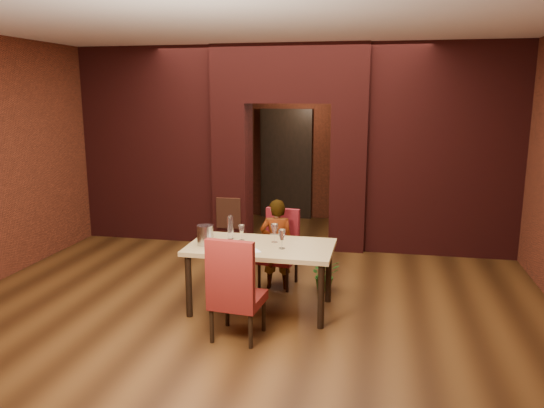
{
  "coord_description": "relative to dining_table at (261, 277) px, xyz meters",
  "views": [
    {
      "loc": [
        1.43,
        -6.35,
        2.45
      ],
      "look_at": [
        0.12,
        0.0,
        1.1
      ],
      "focal_mm": 35.0,
      "sensor_mm": 36.0,
      "label": 1
    }
  ],
  "objects": [
    {
      "name": "vent_panel",
      "position": [
        -1.09,
        2.42,
        0.17
      ],
      "size": [
        0.4,
        0.03,
        0.5
      ],
      "primitive_type": "cube",
      "color": "brown",
      "rests_on": "ground"
    },
    {
      "name": "floor",
      "position": [
        -0.14,
        0.71,
        -0.38
      ],
      "size": [
        8.0,
        8.0,
        0.0
      ],
      "primitive_type": "plane",
      "color": "#4A2C12",
      "rests_on": "ground"
    },
    {
      "name": "rear_door_frame",
      "position": [
        -0.54,
        4.61,
        0.67
      ],
      "size": [
        1.02,
        0.04,
        2.22
      ],
      "primitive_type": "cube",
      "color": "black",
      "rests_on": "ground"
    },
    {
      "name": "pillar_left",
      "position": [
        -1.09,
        2.71,
        0.77
      ],
      "size": [
        0.55,
        0.55,
        2.3
      ],
      "primitive_type": "cube",
      "color": "maroon",
      "rests_on": "ground"
    },
    {
      "name": "pillar_right",
      "position": [
        0.81,
        2.71,
        0.77
      ],
      "size": [
        0.55,
        0.55,
        2.3
      ],
      "primitive_type": "cube",
      "color": "maroon",
      "rests_on": "ground"
    },
    {
      "name": "wing_wall_left",
      "position": [
        -2.5,
        2.71,
        1.22
      ],
      "size": [
        2.28,
        0.35,
        3.2
      ],
      "primitive_type": "cube",
      "color": "maroon",
      "rests_on": "ground"
    },
    {
      "name": "wing_wall_right",
      "position": [
        2.22,
        2.71,
        1.22
      ],
      "size": [
        2.28,
        0.35,
        3.2
      ],
      "primitive_type": "cube",
      "color": "maroon",
      "rests_on": "ground"
    },
    {
      "name": "wall_front",
      "position": [
        -0.14,
        -3.29,
        1.22
      ],
      "size": [
        7.0,
        0.04,
        3.2
      ],
      "primitive_type": "cube",
      "color": "maroon",
      "rests_on": "ground"
    },
    {
      "name": "person_seated",
      "position": [
        0.04,
        0.7,
        0.2
      ],
      "size": [
        0.45,
        0.32,
        1.16
      ],
      "primitive_type": "imported",
      "rotation": [
        0.0,
        0.0,
        3.25
      ],
      "color": "white",
      "rests_on": "ground"
    },
    {
      "name": "wine_bucket",
      "position": [
        -0.62,
        -0.12,
        0.5
      ],
      "size": [
        0.19,
        0.19,
        0.23
      ],
      "primitive_type": "cylinder",
      "color": "#B0B0B6",
      "rests_on": "dining_table"
    },
    {
      "name": "wine_glass_c",
      "position": [
        0.26,
        -0.09,
        0.49
      ],
      "size": [
        0.09,
        0.09,
        0.22
      ],
      "primitive_type": null,
      "color": "silver",
      "rests_on": "dining_table"
    },
    {
      "name": "tasting_sheet",
      "position": [
        -0.13,
        -0.27,
        0.39
      ],
      "size": [
        0.39,
        0.38,
        0.0
      ],
      "primitive_type": "cube",
      "rotation": [
        0.0,
        0.0,
        0.62
      ],
      "color": "silver",
      "rests_on": "dining_table"
    },
    {
      "name": "wine_glass_a",
      "position": [
        -0.26,
        0.14,
        0.48
      ],
      "size": [
        0.08,
        0.08,
        0.19
      ],
      "primitive_type": null,
      "color": "white",
      "rests_on": "dining_table"
    },
    {
      "name": "water_bottle",
      "position": [
        -0.41,
        0.18,
        0.53
      ],
      "size": [
        0.07,
        0.07,
        0.29
      ],
      "primitive_type": "cylinder",
      "color": "white",
      "rests_on": "dining_table"
    },
    {
      "name": "chair_near",
      "position": [
        -0.07,
        -0.75,
        0.16
      ],
      "size": [
        0.54,
        0.54,
        1.08
      ],
      "primitive_type": "cube",
      "rotation": [
        0.0,
        0.0,
        3.04
      ],
      "color": "maroon",
      "rests_on": "ground"
    },
    {
      "name": "wall_left",
      "position": [
        -3.64,
        0.71,
        1.22
      ],
      "size": [
        0.04,
        8.0,
        3.2
      ],
      "primitive_type": "cube",
      "color": "maroon",
      "rests_on": "ground"
    },
    {
      "name": "ceiling",
      "position": [
        -0.14,
        0.71,
        2.82
      ],
      "size": [
        7.0,
        8.0,
        0.04
      ],
      "primitive_type": "cube",
      "color": "silver",
      "rests_on": "ground"
    },
    {
      "name": "lintel",
      "position": [
        -0.14,
        2.71,
        2.37
      ],
      "size": [
        2.45,
        0.55,
        0.9
      ],
      "primitive_type": "cube",
      "color": "maroon",
      "rests_on": "ground"
    },
    {
      "name": "chair_far",
      "position": [
        0.04,
        0.8,
        0.11
      ],
      "size": [
        0.51,
        0.51,
        0.99
      ],
      "primitive_type": "cube",
      "rotation": [
        0.0,
        0.0,
        -0.15
      ],
      "color": "maroon",
      "rests_on": "ground"
    },
    {
      "name": "wine_glass_b",
      "position": [
        0.13,
        0.14,
        0.49
      ],
      "size": [
        0.09,
        0.09,
        0.22
      ],
      "primitive_type": null,
      "color": "white",
      "rests_on": "dining_table"
    },
    {
      "name": "rear_door",
      "position": [
        -0.54,
        4.65,
        0.67
      ],
      "size": [
        0.9,
        0.08,
        2.1
      ],
      "primitive_type": "cube",
      "color": "black",
      "rests_on": "ground"
    },
    {
      "name": "wall_back",
      "position": [
        -0.14,
        4.71,
        1.22
      ],
      "size": [
        7.0,
        0.04,
        3.2
      ],
      "primitive_type": "cube",
      "color": "maroon",
      "rests_on": "ground"
    },
    {
      "name": "dining_table",
      "position": [
        0.0,
        0.0,
        0.0
      ],
      "size": [
        1.64,
        0.93,
        0.77
      ],
      "primitive_type": "cube",
      "rotation": [
        0.0,
        0.0,
        -0.0
      ],
      "color": "tan",
      "rests_on": "ground"
    },
    {
      "name": "potted_plant",
      "position": [
        0.66,
        0.77,
        -0.18
      ],
      "size": [
        0.45,
        0.43,
        0.4
      ],
      "primitive_type": "imported",
      "rotation": [
        0.0,
        0.0,
        0.41
      ],
      "color": "#245D1C",
      "rests_on": "ground"
    }
  ]
}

